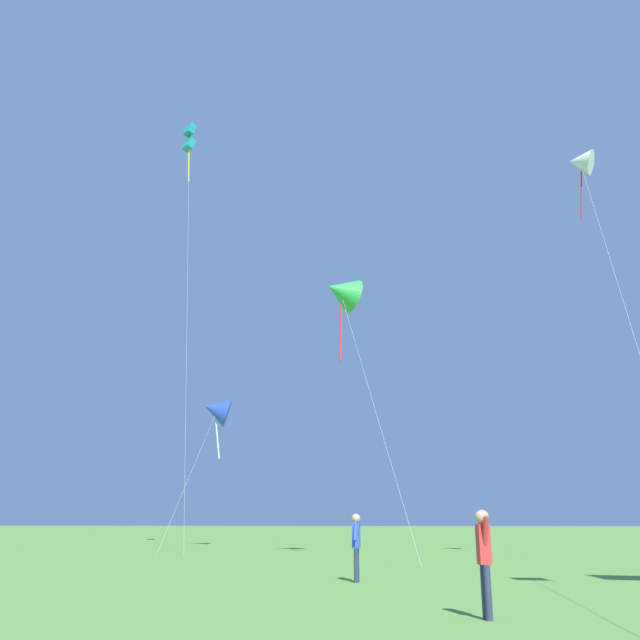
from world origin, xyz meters
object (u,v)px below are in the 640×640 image
object	(u,v)px
kite_teal_box	(189,140)
person_foreground_watcher	(356,541)
kite_white_distant	(580,162)
person_in_blue_jacket	(484,553)
kite_blue_delta	(216,410)
kite_green_small	(341,292)

from	to	relation	value
kite_teal_box	person_foreground_watcher	size ratio (longest dim) A/B	14.94
kite_teal_box	kite_white_distant	bearing A→B (deg)	-26.43
person_foreground_watcher	person_in_blue_jacket	distance (m)	7.81
kite_teal_box	person_in_blue_jacket	world-z (taller)	kite_teal_box
kite_blue_delta	kite_green_small	size ratio (longest dim) A/B	0.72
kite_white_distant	person_in_blue_jacket	bearing A→B (deg)	-113.90
kite_blue_delta	person_in_blue_jacket	world-z (taller)	kite_blue_delta
person_in_blue_jacket	kite_white_distant	bearing A→B (deg)	66.10
person_in_blue_jacket	person_foreground_watcher	bearing A→B (deg)	109.18
kite_blue_delta	kite_teal_box	bearing A→B (deg)	-107.40
kite_teal_box	person_in_blue_jacket	bearing A→B (deg)	-62.82
kite_blue_delta	person_foreground_watcher	size ratio (longest dim) A/B	5.37
person_foreground_watcher	kite_blue_delta	bearing A→B (deg)	112.32
kite_blue_delta	person_foreground_watcher	xyz separation A→B (m)	(10.22, -24.90, -7.51)
kite_teal_box	person_foreground_watcher	world-z (taller)	kite_teal_box
kite_white_distant	person_foreground_watcher	world-z (taller)	kite_white_distant
kite_green_small	person_in_blue_jacket	bearing A→B (deg)	-79.42
kite_white_distant	person_in_blue_jacket	size ratio (longest dim) A/B	9.95
kite_green_small	kite_white_distant	xyz separation A→B (m)	(11.21, -3.02, 4.90)
person_foreground_watcher	person_in_blue_jacket	world-z (taller)	person_in_blue_jacket
kite_teal_box	kite_blue_delta	bearing A→B (deg)	72.60
kite_green_small	kite_teal_box	xyz separation A→B (m)	(-10.50, 7.78, 13.45)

